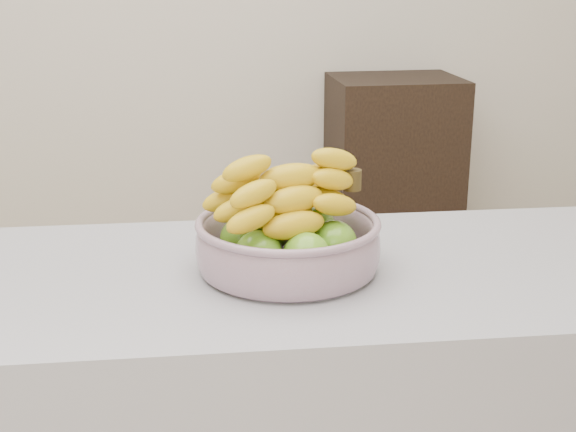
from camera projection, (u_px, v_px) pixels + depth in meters
name	position (u px, v px, depth m)	size (l,w,h in m)	color
cabinet	(392.00, 187.00, 3.48)	(0.53, 0.42, 0.95)	black
fruit_bowl	(288.00, 237.00, 1.39)	(0.32, 0.32, 0.19)	#AAB5CC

